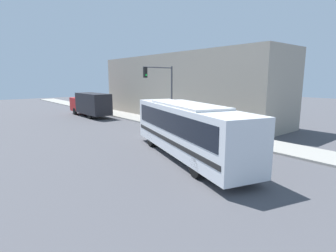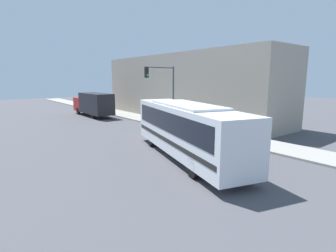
{
  "view_description": "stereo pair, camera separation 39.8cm",
  "coord_description": "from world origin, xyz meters",
  "px_view_note": "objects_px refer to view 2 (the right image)",
  "views": [
    {
      "loc": [
        -10.88,
        -9.61,
        4.69
      ],
      "look_at": [
        0.65,
        4.39,
        1.41
      ],
      "focal_mm": 28.0,
      "sensor_mm": 36.0,
      "label": 1
    },
    {
      "loc": [
        -10.57,
        -9.86,
        4.69
      ],
      "look_at": [
        0.65,
        4.39,
        1.41
      ],
      "focal_mm": 28.0,
      "sensor_mm": 36.0,
      "label": 2
    }
  ],
  "objects_px": {
    "parking_meter": "(167,117)",
    "pedestrian_near_corner": "(150,111)",
    "delivery_truck": "(93,104)",
    "city_bus": "(186,127)",
    "fire_hydrant": "(210,130)",
    "traffic_light_pole": "(164,86)"
  },
  "relations": [
    {
      "from": "delivery_truck",
      "to": "pedestrian_near_corner",
      "type": "relative_size",
      "value": 5.18
    },
    {
      "from": "city_bus",
      "to": "traffic_light_pole",
      "type": "xyz_separation_m",
      "value": [
        4.52,
        8.03,
        2.14
      ]
    },
    {
      "from": "traffic_light_pole",
      "to": "pedestrian_near_corner",
      "type": "distance_m",
      "value": 7.12
    },
    {
      "from": "delivery_truck",
      "to": "city_bus",
      "type": "bearing_deg",
      "value": -97.68
    },
    {
      "from": "traffic_light_pole",
      "to": "delivery_truck",
      "type": "bearing_deg",
      "value": 98.02
    },
    {
      "from": "fire_hydrant",
      "to": "parking_meter",
      "type": "relative_size",
      "value": 0.63
    },
    {
      "from": "city_bus",
      "to": "traffic_light_pole",
      "type": "distance_m",
      "value": 9.46
    },
    {
      "from": "fire_hydrant",
      "to": "parking_meter",
      "type": "bearing_deg",
      "value": 90.0
    },
    {
      "from": "delivery_truck",
      "to": "fire_hydrant",
      "type": "relative_size",
      "value": 9.96
    },
    {
      "from": "fire_hydrant",
      "to": "pedestrian_near_corner",
      "type": "height_order",
      "value": "pedestrian_near_corner"
    },
    {
      "from": "delivery_truck",
      "to": "parking_meter",
      "type": "bearing_deg",
      "value": -77.07
    },
    {
      "from": "pedestrian_near_corner",
      "to": "parking_meter",
      "type": "bearing_deg",
      "value": -105.69
    },
    {
      "from": "pedestrian_near_corner",
      "to": "delivery_truck",
      "type": "bearing_deg",
      "value": 122.48
    },
    {
      "from": "parking_meter",
      "to": "pedestrian_near_corner",
      "type": "xyz_separation_m",
      "value": [
        1.46,
        5.19,
        -0.09
      ]
    },
    {
      "from": "fire_hydrant",
      "to": "parking_meter",
      "type": "xyz_separation_m",
      "value": [
        0.0,
        5.73,
        0.48
      ]
    },
    {
      "from": "fire_hydrant",
      "to": "traffic_light_pole",
      "type": "height_order",
      "value": "traffic_light_pole"
    },
    {
      "from": "delivery_truck",
      "to": "traffic_light_pole",
      "type": "distance_m",
      "value": 12.82
    },
    {
      "from": "city_bus",
      "to": "parking_meter",
      "type": "height_order",
      "value": "city_bus"
    },
    {
      "from": "city_bus",
      "to": "delivery_truck",
      "type": "relative_size",
      "value": 1.37
    },
    {
      "from": "traffic_light_pole",
      "to": "pedestrian_near_corner",
      "type": "height_order",
      "value": "traffic_light_pole"
    },
    {
      "from": "traffic_light_pole",
      "to": "parking_meter",
      "type": "xyz_separation_m",
      "value": [
        0.93,
        0.77,
        -2.99
      ]
    },
    {
      "from": "city_bus",
      "to": "pedestrian_near_corner",
      "type": "xyz_separation_m",
      "value": [
        6.9,
        13.99,
        -0.94
      ]
    }
  ]
}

